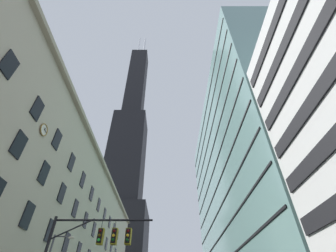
# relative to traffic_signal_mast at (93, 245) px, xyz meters

# --- Properties ---
(station_building) EXTENTS (13.30, 67.69, 24.15)m
(station_building) POSITION_rel_traffic_signal_mast_xyz_m (-13.92, 23.56, 7.03)
(station_building) COLOR #B2A88E
(station_building) RESTS_ON ground
(dark_skyscraper) EXTENTS (26.92, 26.92, 194.73)m
(dark_skyscraper) POSITION_rel_traffic_signal_mast_xyz_m (-17.97, 90.37, 50.60)
(dark_skyscraper) COLOR black
(dark_skyscraper) RESTS_ON ground
(glass_office_midrise) EXTENTS (14.63, 51.41, 43.48)m
(glass_office_midrise) POSITION_rel_traffic_signal_mast_xyz_m (21.65, 26.04, 16.72)
(glass_office_midrise) COLOR gray
(glass_office_midrise) RESTS_ON ground
(traffic_signal_mast) EXTENTS (7.19, 0.63, 6.72)m
(traffic_signal_mast) POSITION_rel_traffic_signal_mast_xyz_m (0.00, 0.00, 0.00)
(traffic_signal_mast) COLOR black
(traffic_signal_mast) RESTS_ON sidewalk_left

